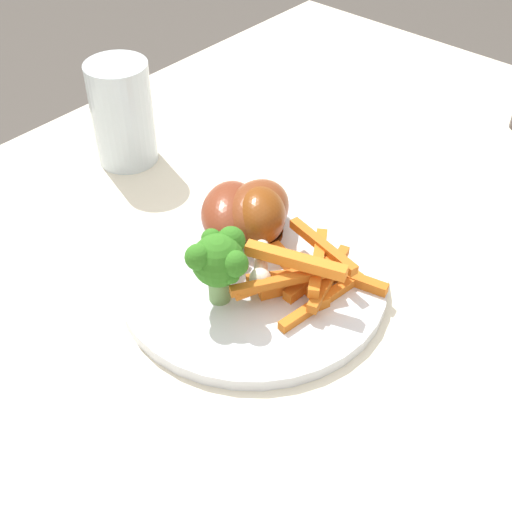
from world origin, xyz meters
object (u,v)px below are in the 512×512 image
carrot_fries_pile (309,274)px  chicken_drumstick_far (229,215)px  chicken_drumstick_extra (263,221)px  chicken_drumstick_near (255,213)px  dining_table (230,345)px  water_glass (122,113)px  dinner_plate (256,277)px  broccoli_floret_front (220,260)px

carrot_fries_pile → chicken_drumstick_far: 0.11m
carrot_fries_pile → chicken_drumstick_extra: size_ratio=1.06×
carrot_fries_pile → chicken_drumstick_near: size_ratio=0.87×
dining_table → water_glass: size_ratio=9.87×
chicken_drumstick_far → dining_table: bearing=-140.8°
chicken_drumstick_extra → water_glass: (0.02, 0.22, 0.02)m
dinner_plate → chicken_drumstick_far: (0.03, 0.06, 0.03)m
dining_table → carrot_fries_pile: bearing=-74.8°
chicken_drumstick_extra → broccoli_floret_front: bearing=-164.0°
dining_table → chicken_drumstick_extra: bearing=-10.5°
dining_table → broccoli_floret_front: 0.18m
chicken_drumstick_extra → dinner_plate: bearing=-146.9°
chicken_drumstick_near → water_glass: bearing=85.9°
carrot_fries_pile → chicken_drumstick_extra: bearing=73.9°
carrot_fries_pile → dining_table: bearing=105.2°
dining_table → chicken_drumstick_extra: (0.04, -0.01, 0.15)m
carrot_fries_pile → chicken_drumstick_near: bearing=73.4°
dinner_plate → dining_table: bearing=97.0°
dinner_plate → broccoli_floret_front: (-0.04, 0.00, 0.05)m
chicken_drumstick_far → chicken_drumstick_extra: size_ratio=1.15×
water_glass → chicken_drumstick_far: bearing=-99.2°
broccoli_floret_front → dinner_plate: bearing=-1.5°
chicken_drumstick_near → chicken_drumstick_far: 0.02m
dinner_plate → broccoli_floret_front: 0.07m
dining_table → chicken_drumstick_near: bearing=8.1°
broccoli_floret_front → chicken_drumstick_far: (0.07, 0.06, -0.03)m
water_glass → chicken_drumstick_near: bearing=-94.1°
dinner_plate → chicken_drumstick_extra: bearing=33.1°
broccoli_floret_front → chicken_drumstick_extra: (0.08, 0.02, -0.02)m
chicken_drumstick_far → chicken_drumstick_extra: (0.01, -0.03, 0.00)m
water_glass → broccoli_floret_front: bearing=-112.8°
broccoli_floret_front → chicken_drumstick_near: broccoli_floret_front is taller
chicken_drumstick_far → water_glass: bearing=80.8°
chicken_drumstick_far → chicken_drumstick_extra: bearing=-72.1°
dinner_plate → chicken_drumstick_extra: size_ratio=2.11×
dinner_plate → carrot_fries_pile: 0.05m
chicken_drumstick_extra → dining_table: bearing=169.5°
chicken_drumstick_near → carrot_fries_pile: bearing=-106.6°
dining_table → chicken_drumstick_near: (0.05, 0.01, 0.15)m
water_glass → dining_table: bearing=-106.2°
carrot_fries_pile → water_glass: 0.30m
dinner_plate → water_glass: (0.06, 0.25, 0.05)m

